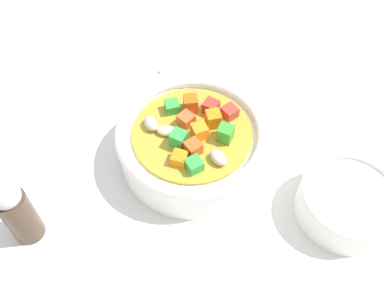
{
  "coord_description": "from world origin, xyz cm",
  "views": [
    {
      "loc": [
        -1.31,
        -29.01,
        41.56
      ],
      "look_at": [
        0.0,
        0.0,
        2.64
      ],
      "focal_mm": 40.16,
      "sensor_mm": 36.0,
      "label": 1
    }
  ],
  "objects_px": {
    "soup_bowl_main": "(192,142)",
    "spoon": "(163,69)",
    "pepper_shaker": "(17,212)",
    "side_bowl_small": "(348,201)"
  },
  "relations": [
    {
      "from": "side_bowl_small",
      "to": "soup_bowl_main",
      "type": "bearing_deg",
      "value": 153.73
    },
    {
      "from": "spoon",
      "to": "side_bowl_small",
      "type": "xyz_separation_m",
      "value": [
        0.19,
        -0.23,
        0.02
      ]
    },
    {
      "from": "soup_bowl_main",
      "to": "spoon",
      "type": "height_order",
      "value": "soup_bowl_main"
    },
    {
      "from": "soup_bowl_main",
      "to": "pepper_shaker",
      "type": "xyz_separation_m",
      "value": [
        -0.17,
        -0.09,
        0.01
      ]
    },
    {
      "from": "spoon",
      "to": "pepper_shaker",
      "type": "relative_size",
      "value": 2.29
    },
    {
      "from": "pepper_shaker",
      "to": "soup_bowl_main",
      "type": "bearing_deg",
      "value": 26.7
    },
    {
      "from": "spoon",
      "to": "pepper_shaker",
      "type": "xyz_separation_m",
      "value": [
        -0.14,
        -0.24,
        0.04
      ]
    },
    {
      "from": "soup_bowl_main",
      "to": "spoon",
      "type": "xyz_separation_m",
      "value": [
        -0.03,
        0.15,
        -0.03
      ]
    },
    {
      "from": "soup_bowl_main",
      "to": "side_bowl_small",
      "type": "height_order",
      "value": "soup_bowl_main"
    },
    {
      "from": "side_bowl_small",
      "to": "pepper_shaker",
      "type": "height_order",
      "value": "pepper_shaker"
    }
  ]
}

